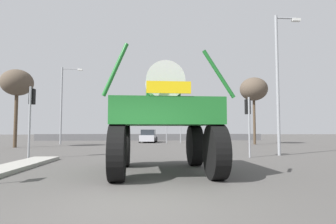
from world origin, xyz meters
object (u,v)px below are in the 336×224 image
(traffic_signal_near_left, at_px, (31,106))
(bare_tree_left, at_px, (17,83))
(oversize_sprayer, at_px, (163,118))
(streetlight_far_left, at_px, (63,101))
(traffic_signal_near_right, at_px, (248,114))
(traffic_signal_far_left, at_px, (180,121))
(sedan_ahead, at_px, (148,136))
(bare_tree_right, at_px, (254,90))
(streetlight_near_right, at_px, (279,77))
(traffic_signal_far_right, at_px, (166,119))

(traffic_signal_near_left, xyz_separation_m, bare_tree_left, (-5.18, 9.01, 2.70))
(oversize_sprayer, bearing_deg, traffic_signal_near_left, 51.53)
(streetlight_far_left, bearing_deg, bare_tree_left, -115.02)
(traffic_signal_near_right, height_order, traffic_signal_far_left, traffic_signal_far_left)
(bare_tree_left, bearing_deg, sedan_ahead, 37.26)
(traffic_signal_near_left, height_order, bare_tree_right, bare_tree_right)
(oversize_sprayer, xyz_separation_m, traffic_signal_near_right, (4.97, 5.01, 0.47))
(oversize_sprayer, xyz_separation_m, sedan_ahead, (-0.85, 22.55, -1.25))
(oversize_sprayer, height_order, traffic_signal_near_right, oversize_sprayer)
(oversize_sprayer, height_order, traffic_signal_near_left, oversize_sprayer)
(sedan_ahead, distance_m, bare_tree_right, 13.03)
(sedan_ahead, xyz_separation_m, streetlight_near_right, (8.08, -16.67, 3.96))
(sedan_ahead, height_order, traffic_signal_far_left, traffic_signal_far_left)
(sedan_ahead, xyz_separation_m, bare_tree_left, (-11.22, -8.53, 4.79))
(streetlight_near_right, bearing_deg, streetlight_far_left, 142.28)
(streetlight_far_left, xyz_separation_m, bare_tree_left, (-2.33, -4.99, 0.97))
(traffic_signal_near_left, bearing_deg, bare_tree_right, 36.42)
(traffic_signal_far_left, xyz_separation_m, streetlight_far_left, (-12.54, -1.97, 2.03))
(traffic_signal_near_left, distance_m, traffic_signal_far_left, 18.69)
(traffic_signal_near_right, distance_m, streetlight_far_left, 20.41)
(streetlight_near_right, bearing_deg, oversize_sprayer, -140.91)
(traffic_signal_near_right, distance_m, streetlight_near_right, 3.30)
(oversize_sprayer, distance_m, sedan_ahead, 22.60)
(traffic_signal_near_right, xyz_separation_m, bare_tree_right, (5.14, 12.53, 3.23))
(traffic_signal_far_right, relative_size, streetlight_far_left, 0.47)
(oversize_sprayer, height_order, traffic_signal_far_left, oversize_sprayer)
(oversize_sprayer, bearing_deg, streetlight_near_right, -53.37)
(sedan_ahead, height_order, streetlight_near_right, streetlight_near_right)
(bare_tree_left, distance_m, bare_tree_right, 22.46)
(traffic_signal_far_left, distance_m, streetlight_near_right, 15.89)
(traffic_signal_near_right, relative_size, traffic_signal_far_right, 0.88)
(traffic_signal_near_right, xyz_separation_m, bare_tree_left, (-17.04, 9.00, 3.07))
(oversize_sprayer, distance_m, bare_tree_right, 20.59)
(sedan_ahead, relative_size, traffic_signal_far_right, 1.12)
(traffic_signal_near_right, height_order, streetlight_near_right, streetlight_near_right)
(oversize_sprayer, relative_size, sedan_ahead, 1.23)
(traffic_signal_near_left, relative_size, traffic_signal_far_left, 1.12)
(traffic_signal_far_left, relative_size, bare_tree_left, 0.51)
(traffic_signal_near_left, bearing_deg, streetlight_far_left, 101.50)
(sedan_ahead, height_order, streetlight_far_left, streetlight_far_left)
(traffic_signal_near_right, relative_size, streetlight_far_left, 0.41)
(streetlight_far_left, bearing_deg, traffic_signal_near_left, -78.50)
(traffic_signal_far_left, height_order, streetlight_far_left, streetlight_far_left)
(sedan_ahead, xyz_separation_m, bare_tree_right, (10.96, -5.00, 4.95))
(traffic_signal_near_right, xyz_separation_m, streetlight_far_left, (-14.71, 14.00, 2.10))
(sedan_ahead, xyz_separation_m, traffic_signal_far_right, (2.06, -1.57, 2.06))
(oversize_sprayer, xyz_separation_m, bare_tree_right, (10.11, 17.55, 3.70))
(streetlight_far_left, bearing_deg, oversize_sprayer, -62.88)
(sedan_ahead, relative_size, traffic_signal_near_left, 1.11)
(traffic_signal_near_right, relative_size, traffic_signal_far_left, 0.97)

